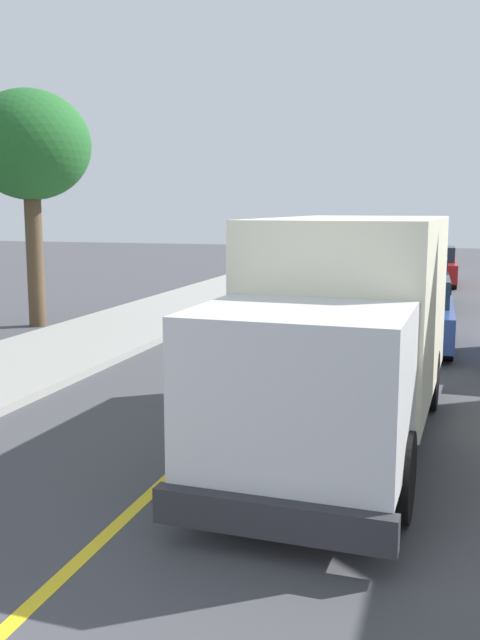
# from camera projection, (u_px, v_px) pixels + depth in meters

# --- Properties ---
(centre_line_yellow) EXTENTS (0.16, 56.00, 0.01)m
(centre_line_yellow) POSITION_uv_depth(u_px,v_px,m) (246.00, 404.00, 12.20)
(centre_line_yellow) COLOR gold
(centre_line_yellow) RESTS_ON ground
(box_truck) EXTENTS (2.63, 7.25, 3.20)m
(box_truck) POSITION_uv_depth(u_px,v_px,m) (347.00, 320.00, 10.16)
(box_truck) COLOR #F2EDCC
(box_truck) RESTS_ON ground
(parked_car_near) EXTENTS (1.93, 4.45, 1.67)m
(parked_car_near) POSITION_uv_depth(u_px,v_px,m) (414.00, 315.00, 17.13)
(parked_car_near) COLOR #2D4793
(parked_car_near) RESTS_ON ground
(parked_car_mid) EXTENTS (1.97, 4.46, 1.67)m
(parked_car_mid) POSITION_uv_depth(u_px,v_px,m) (422.00, 283.00, 24.14)
(parked_car_mid) COLOR black
(parked_car_mid) RESTS_ON ground
(parked_car_far) EXTENTS (1.91, 4.44, 1.67)m
(parked_car_far) POSITION_uv_depth(u_px,v_px,m) (435.00, 267.00, 30.69)
(parked_car_far) COLOR maroon
(parked_car_far) RESTS_ON ground
(parked_car_furthest) EXTENTS (1.80, 4.40, 1.67)m
(parked_car_furthest) POSITION_uv_depth(u_px,v_px,m) (427.00, 256.00, 37.68)
(parked_car_furthest) COLOR silver
(parked_car_furthest) RESTS_ON ground
(street_tree_down_block) EXTENTS (3.33, 3.33, 6.54)m
(street_tree_down_block) POSITION_uv_depth(u_px,v_px,m) (30.00, 148.00, 19.50)
(street_tree_down_block) COLOR brown
(street_tree_down_block) RESTS_ON ground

